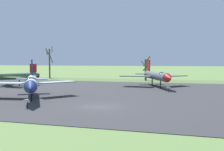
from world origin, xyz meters
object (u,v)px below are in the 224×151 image
Objects in this scene: jet_fighter_front_left at (3,76)px; jet_fighter_front_right at (157,76)px; info_placard_rear_center at (27,103)px; jet_fighter_rear_center at (31,82)px; info_placard_front_right at (169,89)px.

jet_fighter_front_right reaches higher than jet_fighter_front_left.
info_placard_rear_center is at bearing -46.55° from jet_fighter_front_left.
jet_fighter_front_right is 1.07× the size of jet_fighter_rear_center.
jet_fighter_rear_center is 8.00m from info_placard_rear_center.
jet_fighter_front_left reaches higher than info_placard_rear_center.
jet_fighter_front_left is 13.73× the size of info_placard_front_right.
jet_fighter_front_left is at bearing 178.40° from info_placard_front_right.
jet_fighter_rear_center is at bearing -141.70° from info_placard_front_right.
info_placard_front_right is at bearing -1.60° from jet_fighter_front_left.
info_placard_front_right is at bearing 38.30° from jet_fighter_rear_center.
info_placard_rear_center is (-9.98, -28.30, -1.64)m from jet_fighter_front_right.
info_placard_front_right is 23.96m from info_placard_rear_center.
jet_fighter_front_right reaches higher than info_placard_rear_center.
info_placard_front_right is at bearing -69.78° from jet_fighter_front_right.
jet_fighter_rear_center is 14.13× the size of info_placard_rear_center.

